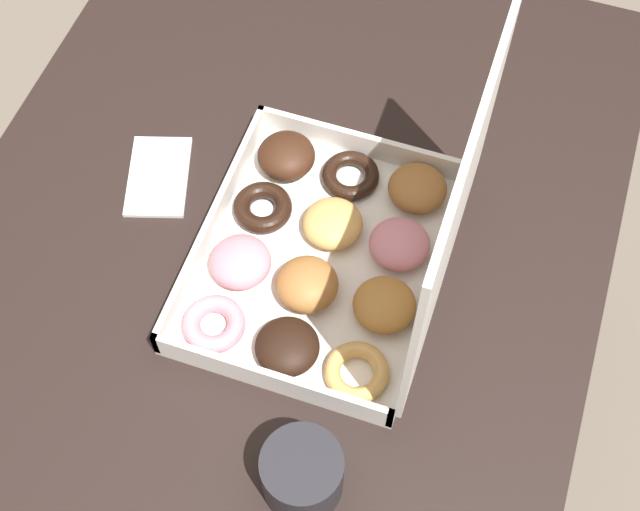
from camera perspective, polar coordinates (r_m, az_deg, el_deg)
ground_plane at (r=1.87m, az=-2.22°, el=-11.87°), size 8.00×8.00×0.00m
dining_table at (r=1.26m, az=-3.23°, el=-2.76°), size 1.22×0.86×0.75m
donut_box at (r=1.12m, az=1.62°, el=0.61°), size 0.38×0.31×0.37m
coffee_mug at (r=1.02m, az=-1.15°, el=-13.77°), size 0.09×0.09×0.08m
paper_napkin at (r=1.26m, az=-10.30°, el=5.01°), size 0.15×0.12×0.01m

